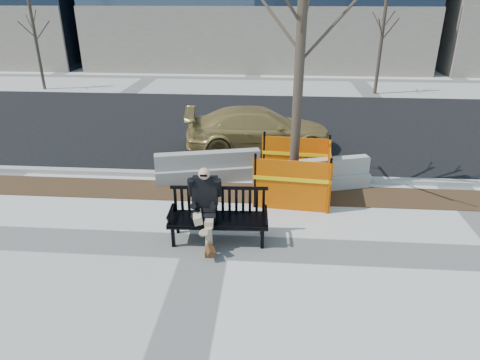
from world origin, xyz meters
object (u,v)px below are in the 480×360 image
object	(u,v)px
jersey_barrier_left	(208,180)
tree_fence	(292,194)
jersey_barrier_right	(315,188)
seated_man	(206,238)
bench	(219,240)
sedan	(259,149)

from	to	relation	value
jersey_barrier_left	tree_fence	bearing A→B (deg)	-32.40
jersey_barrier_left	jersey_barrier_right	distance (m)	2.94
seated_man	jersey_barrier_right	xyz separation A→B (m)	(2.52, 2.72, 0.00)
jersey_barrier_right	bench	bearing A→B (deg)	-145.53
jersey_barrier_left	bench	bearing A→B (deg)	-91.46
tree_fence	sedan	world-z (taller)	tree_fence
bench	sedan	xyz separation A→B (m)	(0.64, 5.72, 0.00)
bench	tree_fence	bearing A→B (deg)	52.90
sedan	seated_man	bearing A→B (deg)	161.99
sedan	bench	bearing A→B (deg)	164.84
jersey_barrier_right	tree_fence	bearing A→B (deg)	-162.30
sedan	jersey_barrier_left	xyz separation A→B (m)	(-1.31, -2.60, 0.00)
seated_man	jersey_barrier_left	world-z (taller)	seated_man
sedan	jersey_barrier_right	bearing A→B (deg)	-160.38
sedan	jersey_barrier_right	world-z (taller)	sedan
seated_man	jersey_barrier_left	size ratio (longest dim) A/B	0.55
seated_man	tree_fence	size ratio (longest dim) A/B	0.23
sedan	jersey_barrier_right	size ratio (longest dim) A/B	1.67
bench	seated_man	xyz separation A→B (m)	(-0.28, 0.04, 0.00)
sedan	jersey_barrier_left	world-z (taller)	sedan
sedan	jersey_barrier_left	size ratio (longest dim) A/B	1.66
tree_fence	jersey_barrier_right	world-z (taller)	tree_fence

